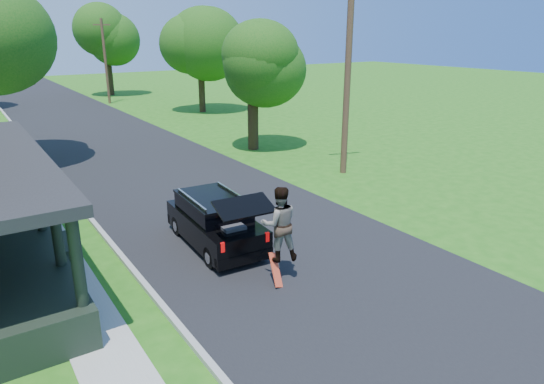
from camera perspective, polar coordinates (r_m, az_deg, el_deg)
ground at (r=12.25m, az=8.83°, el=-11.59°), size 140.00×140.00×0.00m
street at (r=29.32m, az=-18.29°, el=5.48°), size 8.00×120.00×0.02m
curb at (r=28.58m, az=-26.10°, el=4.21°), size 0.15×120.00×0.12m
sidewalk at (r=28.45m, az=-29.17°, el=3.69°), size 1.30×120.00×0.03m
black_suv at (r=14.39m, az=-6.67°, el=-3.44°), size 1.85×4.34×1.99m
skateboarder at (r=12.07m, az=0.86°, el=-3.76°), size 1.13×1.01×1.93m
skateboard at (r=12.34m, az=0.44°, el=-9.25°), size 0.40×0.64×0.77m
tree_right_near at (r=25.82m, az=-2.46°, el=15.82°), size 5.00×4.99×7.36m
tree_right_mid at (r=39.01m, az=-8.60°, el=17.40°), size 5.98×5.80×8.43m
tree_right_far at (r=51.95m, az=-19.12°, el=17.32°), size 7.11×6.73×8.98m
utility_pole_near at (r=21.36m, az=9.08°, el=17.22°), size 1.71×0.60×11.14m
utility_pole_far at (r=45.81m, az=-19.01°, el=14.44°), size 1.37×0.54×7.15m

